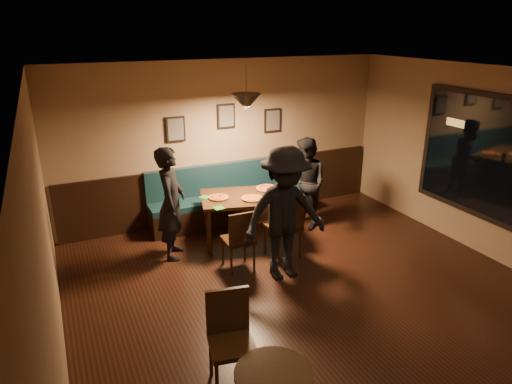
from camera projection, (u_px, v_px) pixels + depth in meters
floor at (333, 316)px, 5.59m from camera, size 7.00×7.00×0.00m
ceiling at (349, 80)px, 4.63m from camera, size 7.00×7.00×0.00m
wall_back at (226, 141)px, 8.10m from camera, size 6.00×0.00×6.00m
wall_left at (47, 264)px, 3.93m from camera, size 0.00×7.00×7.00m
wainscot at (228, 190)px, 8.38m from camera, size 5.88×0.06×1.00m
booth_bench at (233, 194)px, 8.15m from camera, size 3.00×0.60×1.00m
window_frame at (491, 159)px, 6.67m from camera, size 0.06×2.56×1.86m
window_glass at (490, 159)px, 6.66m from camera, size 0.00×2.40×2.40m
picture_left at (176, 129)px, 7.61m from camera, size 0.32×0.04×0.42m
picture_center at (226, 116)px, 7.92m from camera, size 0.32×0.04×0.42m
picture_right at (273, 120)px, 8.32m from camera, size 0.32×0.04×0.42m
pendant_lamp at (246, 102)px, 6.80m from camera, size 0.44×0.44×0.25m
dining_table at (247, 218)px, 7.44m from camera, size 1.63×1.26×0.77m
chair_near_left at (238, 239)px, 6.55m from camera, size 0.41×0.41×0.92m
chair_near_right at (283, 225)px, 6.86m from camera, size 0.49×0.49×1.02m
diner_left at (171, 203)px, 6.77m from camera, size 0.62×0.73×1.71m
diner_right at (306, 184)px, 7.80m from camera, size 0.67×0.82×1.57m
diner_front at (285, 214)px, 6.18m from camera, size 1.21×0.70×1.87m
pizza_a at (219, 197)px, 7.19m from camera, size 0.36×0.36×0.04m
pizza_b at (252, 198)px, 7.15m from camera, size 0.33×0.33×0.04m
pizza_c at (267, 188)px, 7.58m from camera, size 0.39×0.39×0.04m
soda_glass at (291, 192)px, 7.24m from camera, size 0.08×0.08×0.16m
tabasco_bottle at (274, 188)px, 7.44m from camera, size 0.04×0.04×0.13m
napkin_a at (205, 197)px, 7.24m from camera, size 0.19×0.19×0.01m
napkin_b at (219, 208)px, 6.81m from camera, size 0.16×0.16×0.01m
cutlery_set at (258, 204)px, 6.97m from camera, size 0.19×0.08×0.00m
cafe_chair_far at (232, 343)px, 4.37m from camera, size 0.50×0.50×0.96m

